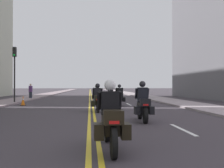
{
  "coord_description": "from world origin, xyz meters",
  "views": [
    {
      "loc": [
        -0.09,
        -0.48,
        1.45
      ],
      "look_at": [
        1.24,
        15.26,
        1.58
      ],
      "focal_mm": 41.88,
      "sensor_mm": 36.0,
      "label": 1
    }
  ],
  "objects": [
    {
      "name": "motorcycle_0",
      "position": [
        0.36,
        5.36,
        0.66
      ],
      "size": [
        0.77,
        2.27,
        1.6
      ],
      "rotation": [
        0.0,
        0.0,
        0.02
      ],
      "color": "black",
      "rests_on": "ground"
    },
    {
      "name": "motorcycle_4",
      "position": [
        0.48,
        23.52,
        0.64
      ],
      "size": [
        0.77,
        2.16,
        1.57
      ],
      "rotation": [
        0.0,
        0.0,
        -0.02
      ],
      "color": "black",
      "rests_on": "ground"
    },
    {
      "name": "sidewalk_right",
      "position": [
        7.43,
        48.0,
        0.06
      ],
      "size": [
        2.93,
        144.0,
        0.12
      ],
      "primitive_type": "cube",
      "color": "gray",
      "rests_on": "ground"
    },
    {
      "name": "motorcycle_3",
      "position": [
        2.09,
        18.68,
        0.64
      ],
      "size": [
        0.77,
        2.11,
        1.59
      ],
      "rotation": [
        0.0,
        0.0,
        -0.02
      ],
      "color": "black",
      "rests_on": "ground"
    },
    {
      "name": "pedestrian_2",
      "position": [
        -6.71,
        29.34,
        0.88
      ],
      "size": [
        0.42,
        0.37,
        1.71
      ],
      "rotation": [
        0.0,
        0.0,
        2.62
      ],
      "color": "#242A35",
      "rests_on": "ground"
    },
    {
      "name": "traffic_cone_2",
      "position": [
        -5.05,
        19.42,
        0.37
      ],
      "size": [
        0.36,
        0.36,
        0.75
      ],
      "color": "black",
      "rests_on": "ground"
    },
    {
      "name": "ground_plane",
      "position": [
        0.0,
        48.0,
        0.0
      ],
      "size": [
        264.0,
        264.0,
        0.0
      ],
      "primitive_type": "plane",
      "color": "#393339"
    },
    {
      "name": "centreline_yellow_outer",
      "position": [
        0.12,
        48.0,
        0.0
      ],
      "size": [
        0.12,
        132.0,
        0.01
      ],
      "primitive_type": "cube",
      "color": "yellow",
      "rests_on": "ground"
    },
    {
      "name": "building_right_1",
      "position": [
        15.85,
        29.73,
        8.92
      ],
      "size": [
        7.35,
        15.87,
        17.84
      ],
      "color": "slate",
      "rests_on": "ground"
    },
    {
      "name": "centreline_yellow_inner",
      "position": [
        -0.12,
        48.0,
        0.0
      ],
      "size": [
        0.12,
        132.0,
        0.01
      ],
      "primitive_type": "cube",
      "color": "yellow",
      "rests_on": "ground"
    },
    {
      "name": "traffic_light_near",
      "position": [
        -6.36,
        21.85,
        3.24
      ],
      "size": [
        0.28,
        0.38,
        4.71
      ],
      "color": "black",
      "rests_on": "ground"
    },
    {
      "name": "motorcycle_1",
      "position": [
        2.06,
        10.03,
        0.66
      ],
      "size": [
        0.78,
        2.1,
        1.66
      ],
      "rotation": [
        0.0,
        0.0,
        -0.05
      ],
      "color": "black",
      "rests_on": "ground"
    },
    {
      "name": "motorcycle_2",
      "position": [
        0.35,
        14.39,
        0.66
      ],
      "size": [
        0.76,
        2.17,
        1.61
      ],
      "rotation": [
        0.0,
        0.0,
        0.01
      ],
      "color": "black",
      "rests_on": "ground"
    },
    {
      "name": "sidewalk_left",
      "position": [
        -7.43,
        48.0,
        0.06
      ],
      "size": [
        2.93,
        144.0,
        0.12
      ],
      "primitive_type": "cube",
      "color": "gray",
      "rests_on": "ground"
    },
    {
      "name": "lane_dashes_white",
      "position": [
        2.98,
        29.0,
        0.0
      ],
      "size": [
        0.14,
        56.4,
        0.01
      ],
      "color": "silver",
      "rests_on": "ground"
    },
    {
      "name": "motorcycle_5",
      "position": [
        2.22,
        28.4,
        0.66
      ],
      "size": [
        0.77,
        2.22,
        1.6
      ],
      "rotation": [
        0.0,
        0.0,
        0.02
      ],
      "color": "black",
      "rests_on": "ground"
    }
  ]
}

